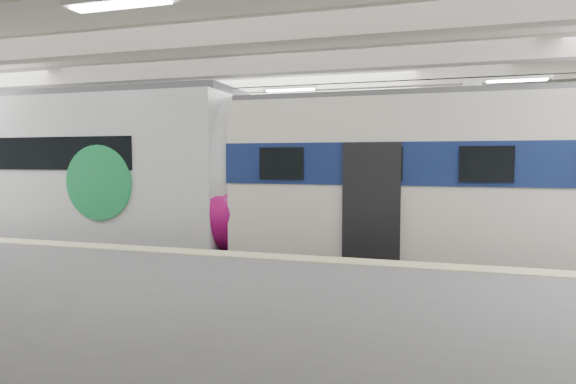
% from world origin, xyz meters
% --- Properties ---
extents(station_hall, '(36.00, 24.00, 5.75)m').
position_xyz_m(station_hall, '(0.00, -1.74, 3.24)').
color(station_hall, black).
rests_on(station_hall, ground).
extents(modern_emu, '(14.81, 3.06, 4.73)m').
position_xyz_m(modern_emu, '(-6.31, -0.00, 2.32)').
color(modern_emu, white).
rests_on(modern_emu, ground).
extents(older_rer, '(13.19, 2.91, 4.36)m').
position_xyz_m(older_rer, '(5.98, 0.00, 2.29)').
color(older_rer, white).
rests_on(older_rer, ground).
extents(far_train, '(14.94, 3.54, 4.70)m').
position_xyz_m(far_train, '(-8.00, 5.50, 2.43)').
color(far_train, white).
rests_on(far_train, ground).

